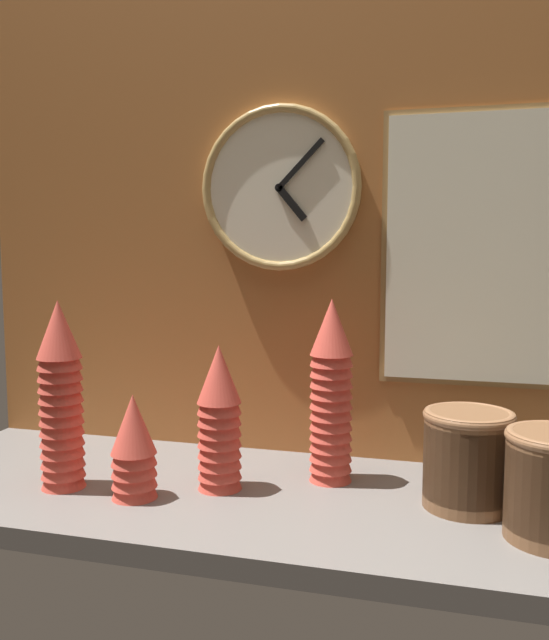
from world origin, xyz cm
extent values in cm
cube|color=slate|center=(0.00, 0.00, -2.00)|extent=(160.00, 56.00, 4.00)
cube|color=#A3602D|center=(0.00, 26.50, 52.50)|extent=(160.00, 3.00, 105.00)
cone|color=#DB4C3D|center=(7.21, 8.77, 5.57)|extent=(8.52, 8.52, 11.15)
cone|color=#DB4C3D|center=(7.21, 8.77, 7.69)|extent=(8.52, 8.52, 11.15)
cone|color=#DB4C3D|center=(7.21, 8.77, 9.80)|extent=(8.52, 8.52, 11.15)
cone|color=#DB4C3D|center=(7.21, 8.77, 11.92)|extent=(8.52, 8.52, 11.15)
cone|color=#DB4C3D|center=(7.21, 8.77, 14.03)|extent=(8.52, 8.52, 11.15)
cone|color=#DB4C3D|center=(7.21, 8.77, 16.15)|extent=(8.52, 8.52, 11.15)
cone|color=#DB4C3D|center=(7.21, 8.77, 18.26)|extent=(8.52, 8.52, 11.15)
cone|color=#DB4C3D|center=(7.21, 8.77, 20.38)|extent=(8.52, 8.52, 11.15)
cone|color=#DB4C3D|center=(7.21, 8.77, 22.49)|extent=(8.52, 8.52, 11.15)
cone|color=#DB4C3D|center=(7.21, 8.77, 24.61)|extent=(8.52, 8.52, 11.15)
cone|color=#DB4C3D|center=(7.21, 8.77, 26.72)|extent=(8.52, 8.52, 11.15)
cone|color=#DB4C3D|center=(7.21, 8.77, 28.84)|extent=(8.52, 8.52, 11.15)
cone|color=#DB4C3D|center=(7.21, 8.77, 30.95)|extent=(8.52, 8.52, 11.15)
cone|color=#DB4C3D|center=(-42.13, -8.73, 5.57)|extent=(8.52, 8.52, 11.15)
cone|color=#DB4C3D|center=(-42.13, -8.73, 7.69)|extent=(8.52, 8.52, 11.15)
cone|color=#DB4C3D|center=(-42.13, -8.73, 9.80)|extent=(8.52, 8.52, 11.15)
cone|color=#DB4C3D|center=(-42.13, -8.73, 11.92)|extent=(8.52, 8.52, 11.15)
cone|color=#DB4C3D|center=(-42.13, -8.73, 14.03)|extent=(8.52, 8.52, 11.15)
cone|color=#DB4C3D|center=(-42.13, -8.73, 16.15)|extent=(8.52, 8.52, 11.15)
cone|color=#DB4C3D|center=(-42.13, -8.73, 18.26)|extent=(8.52, 8.52, 11.15)
cone|color=#DB4C3D|center=(-42.13, -8.73, 20.38)|extent=(8.52, 8.52, 11.15)
cone|color=#DB4C3D|center=(-42.13, -8.73, 22.49)|extent=(8.52, 8.52, 11.15)
cone|color=#DB4C3D|center=(-42.13, -8.73, 24.61)|extent=(8.52, 8.52, 11.15)
cone|color=#DB4C3D|center=(-42.13, -8.73, 26.72)|extent=(8.52, 8.52, 11.15)
cone|color=#DB4C3D|center=(-42.13, -8.73, 28.84)|extent=(8.52, 8.52, 11.15)
cone|color=#DB4C3D|center=(-42.13, -8.73, 30.95)|extent=(8.52, 8.52, 11.15)
cone|color=#DB4C3D|center=(-26.24, -10.07, 5.57)|extent=(8.52, 8.52, 11.15)
cone|color=#DB4C3D|center=(-26.24, -10.07, 7.69)|extent=(8.52, 8.52, 11.15)
cone|color=#DB4C3D|center=(-26.24, -10.07, 9.80)|extent=(8.52, 8.52, 11.15)
cone|color=#DB4C3D|center=(-26.24, -10.07, 11.92)|extent=(8.52, 8.52, 11.15)
cone|color=#DB4C3D|center=(-26.24, -10.07, 14.03)|extent=(8.52, 8.52, 11.15)
cone|color=#DB4C3D|center=(-12.53, -1.41, 5.57)|extent=(8.52, 8.52, 11.15)
cone|color=#DB4C3D|center=(-12.53, -1.41, 7.69)|extent=(8.52, 8.52, 11.15)
cone|color=#DB4C3D|center=(-12.53, -1.41, 9.80)|extent=(8.52, 8.52, 11.15)
cone|color=#DB4C3D|center=(-12.53, -1.41, 11.92)|extent=(8.52, 8.52, 11.15)
cone|color=#DB4C3D|center=(-12.53, -1.41, 14.03)|extent=(8.52, 8.52, 11.15)
cone|color=#DB4C3D|center=(-12.53, -1.41, 16.15)|extent=(8.52, 8.52, 11.15)
cone|color=#DB4C3D|center=(-12.53, -1.41, 18.26)|extent=(8.52, 8.52, 11.15)
cone|color=#DB4C3D|center=(-12.53, -1.41, 20.38)|extent=(8.52, 8.52, 11.15)
cone|color=#DB4C3D|center=(-12.53, -1.41, 22.49)|extent=(8.52, 8.52, 11.15)
cylinder|color=brown|center=(33.38, 1.85, 2.48)|extent=(15.61, 15.61, 4.96)
cylinder|color=brown|center=(33.38, 1.85, 4.57)|extent=(15.61, 15.61, 4.96)
cylinder|color=brown|center=(33.38, 1.85, 6.65)|extent=(15.61, 15.61, 4.96)
cylinder|color=brown|center=(33.38, 1.85, 8.74)|extent=(15.61, 15.61, 4.96)
cylinder|color=brown|center=(33.38, 1.85, 10.82)|extent=(15.61, 15.61, 4.96)
cylinder|color=brown|center=(33.38, 1.85, 12.91)|extent=(15.61, 15.61, 4.96)
cylinder|color=brown|center=(33.38, 1.85, 14.99)|extent=(15.61, 15.61, 4.96)
torus|color=#946542|center=(33.38, 1.85, 16.73)|extent=(16.15, 16.15, 1.79)
cylinder|color=beige|center=(-7.21, 23.90, 59.14)|extent=(35.20, 1.80, 35.20)
torus|color=#AD894C|center=(-7.21, 23.09, 59.14)|extent=(35.77, 1.98, 35.77)
cube|color=black|center=(-4.39, 22.60, 55.76)|extent=(6.86, 0.60, 7.77)
cube|color=black|center=(-2.43, 22.60, 64.06)|extent=(10.36, 0.60, 10.62)
cylinder|color=black|center=(-7.21, 22.60, 59.14)|extent=(1.76, 0.60, 1.76)
cube|color=olive|center=(38.16, 24.62, 46.06)|extent=(46.78, 0.60, 56.91)
cube|color=#EFEACC|center=(38.16, 24.20, 46.06)|extent=(44.38, 1.20, 54.51)
camera|label=1|loc=(31.43, -120.42, 46.96)|focal=38.00mm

